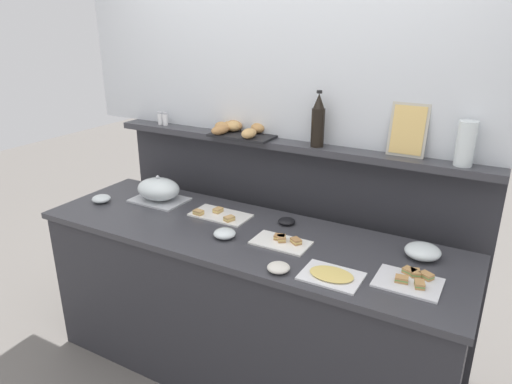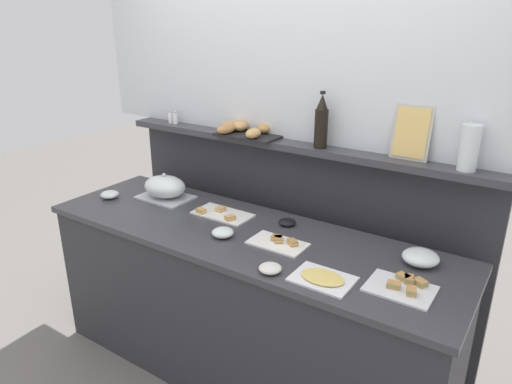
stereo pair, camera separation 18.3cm
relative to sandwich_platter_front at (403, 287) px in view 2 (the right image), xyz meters
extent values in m
plane|color=slate|center=(-0.90, 0.68, -0.95)|extent=(12.00, 12.00, 0.00)
cube|color=#2D2D33|center=(-0.90, 0.08, -0.50)|extent=(2.34, 0.69, 0.90)
cube|color=#38383D|center=(-0.90, 0.08, -0.03)|extent=(2.38, 0.73, 0.03)
cube|color=#2D2D33|center=(-0.90, 0.63, -0.30)|extent=(2.41, 0.08, 1.30)
cube|color=#38383D|center=(-0.90, 0.58, 0.37)|extent=(2.41, 0.22, 0.04)
cube|color=silver|center=(-0.90, 0.65, 1.02)|extent=(3.01, 0.08, 1.26)
cube|color=silver|center=(-0.01, -0.01, -0.01)|extent=(0.28, 0.21, 0.01)
cube|color=#B7844C|center=(0.06, 0.06, 0.00)|extent=(0.07, 0.06, 0.01)
cube|color=#66994C|center=(0.06, 0.06, 0.01)|extent=(0.07, 0.06, 0.01)
cube|color=#B7844C|center=(0.06, 0.06, 0.02)|extent=(0.07, 0.06, 0.01)
cube|color=#B7844C|center=(-0.02, 0.06, 0.00)|extent=(0.07, 0.06, 0.01)
cube|color=#66994C|center=(-0.02, 0.06, 0.01)|extent=(0.07, 0.06, 0.01)
cube|color=#B7844C|center=(-0.02, 0.06, 0.02)|extent=(0.07, 0.06, 0.01)
cube|color=#B7844C|center=(0.05, -0.03, 0.00)|extent=(0.05, 0.07, 0.01)
cube|color=#66994C|center=(0.05, -0.03, 0.01)|extent=(0.05, 0.07, 0.01)
cube|color=#B7844C|center=(0.05, -0.03, 0.02)|extent=(0.05, 0.07, 0.01)
cube|color=#B7844C|center=(-0.03, -0.03, 0.00)|extent=(0.06, 0.05, 0.01)
cube|color=#66994C|center=(-0.03, -0.03, 0.01)|extent=(0.06, 0.05, 0.01)
cube|color=#B7844C|center=(-0.03, -0.03, 0.02)|extent=(0.06, 0.05, 0.01)
cube|color=#B7844C|center=(0.01, 0.06, 0.00)|extent=(0.06, 0.07, 0.01)
cube|color=#66994C|center=(0.01, 0.06, 0.01)|extent=(0.06, 0.07, 0.01)
cube|color=#B7844C|center=(0.01, 0.06, 0.02)|extent=(0.06, 0.07, 0.01)
cube|color=white|center=(-1.14, 0.21, -0.01)|extent=(0.35, 0.19, 0.01)
cube|color=tan|center=(-1.25, 0.15, 0.00)|extent=(0.06, 0.05, 0.01)
cube|color=#E5C666|center=(-1.25, 0.15, 0.01)|extent=(0.06, 0.05, 0.01)
cube|color=tan|center=(-1.25, 0.15, 0.02)|extent=(0.06, 0.05, 0.01)
cube|color=tan|center=(-1.17, 0.23, 0.00)|extent=(0.04, 0.06, 0.01)
cube|color=#E5C666|center=(-1.17, 0.23, 0.01)|extent=(0.04, 0.06, 0.01)
cube|color=tan|center=(-1.17, 0.23, 0.02)|extent=(0.04, 0.06, 0.01)
cube|color=tan|center=(-1.04, 0.16, 0.00)|extent=(0.06, 0.07, 0.01)
cube|color=#E5C666|center=(-1.04, 0.16, 0.01)|extent=(0.06, 0.07, 0.01)
cube|color=tan|center=(-1.04, 0.16, 0.02)|extent=(0.06, 0.07, 0.01)
cube|color=white|center=(-0.67, 0.06, -0.01)|extent=(0.30, 0.17, 0.01)
cube|color=#AD7A47|center=(-0.67, 0.07, 0.00)|extent=(0.06, 0.07, 0.01)
cube|color=#E5C666|center=(-0.67, 0.07, 0.01)|extent=(0.06, 0.07, 0.01)
cube|color=#AD7A47|center=(-0.67, 0.07, 0.02)|extent=(0.06, 0.07, 0.01)
cube|color=#AD7A47|center=(-0.68, 0.09, 0.00)|extent=(0.06, 0.05, 0.01)
cube|color=#E5C666|center=(-0.68, 0.09, 0.01)|extent=(0.06, 0.05, 0.01)
cube|color=#AD7A47|center=(-0.68, 0.09, 0.02)|extent=(0.06, 0.05, 0.01)
cube|color=#AD7A47|center=(-0.59, 0.08, 0.00)|extent=(0.07, 0.06, 0.01)
cube|color=#E5C666|center=(-0.59, 0.08, 0.01)|extent=(0.07, 0.06, 0.01)
cube|color=#AD7A47|center=(-0.59, 0.08, 0.02)|extent=(0.07, 0.06, 0.01)
cube|color=white|center=(-0.32, -0.13, -0.01)|extent=(0.27, 0.20, 0.01)
ellipsoid|color=#E5C666|center=(-0.32, -0.13, 0.01)|extent=(0.20, 0.14, 0.01)
cube|color=#B7BABF|center=(-1.61, 0.22, 0.00)|extent=(0.34, 0.24, 0.01)
ellipsoid|color=silver|center=(-1.61, 0.22, 0.07)|extent=(0.28, 0.23, 0.14)
sphere|color=#B7BABF|center=(-1.61, 0.22, 0.15)|extent=(0.02, 0.02, 0.02)
ellipsoid|color=silver|center=(-1.91, 0.02, 0.01)|extent=(0.12, 0.12, 0.05)
ellipsoid|color=#BF4C3F|center=(-1.91, 0.02, 0.00)|extent=(0.09, 0.09, 0.03)
ellipsoid|color=silver|center=(-0.96, -0.02, 0.01)|extent=(0.12, 0.12, 0.05)
ellipsoid|color=#BF4C3F|center=(-0.96, -0.02, 0.00)|extent=(0.09, 0.09, 0.03)
ellipsoid|color=silver|center=(0.00, 0.26, 0.02)|extent=(0.17, 0.17, 0.07)
ellipsoid|color=#F28C4C|center=(0.00, 0.26, 0.01)|extent=(0.13, 0.13, 0.04)
ellipsoid|color=silver|center=(-0.55, -0.19, 0.01)|extent=(0.11, 0.11, 0.04)
ellipsoid|color=black|center=(-0.75, 0.30, 0.01)|extent=(0.10, 0.10, 0.03)
cylinder|color=black|center=(-0.68, 0.54, 0.50)|extent=(0.08, 0.08, 0.22)
cone|color=black|center=(-0.68, 0.54, 0.65)|extent=(0.06, 0.06, 0.08)
cylinder|color=black|center=(-0.68, 0.54, 0.70)|extent=(0.03, 0.03, 0.02)
cylinder|color=white|center=(-1.84, 0.55, 0.43)|extent=(0.03, 0.03, 0.08)
cylinder|color=#B7BABF|center=(-1.84, 0.55, 0.48)|extent=(0.03, 0.03, 0.01)
cylinder|color=white|center=(-1.80, 0.55, 0.43)|extent=(0.03, 0.03, 0.08)
cylinder|color=#B7BABF|center=(-1.80, 0.55, 0.48)|extent=(0.03, 0.03, 0.01)
cube|color=black|center=(-1.17, 0.55, 0.40)|extent=(0.40, 0.26, 0.02)
ellipsoid|color=tan|center=(-1.26, 0.57, 0.44)|extent=(0.14, 0.15, 0.06)
ellipsoid|color=#AD7A47|center=(-1.27, 0.60, 0.44)|extent=(0.17, 0.15, 0.06)
ellipsoid|color=#B7844C|center=(-1.11, 0.61, 0.44)|extent=(0.14, 0.15, 0.06)
ellipsoid|color=tan|center=(-1.09, 0.46, 0.44)|extent=(0.10, 0.14, 0.06)
ellipsoid|color=#AD7A47|center=(-1.29, 0.46, 0.44)|extent=(0.10, 0.15, 0.06)
ellipsoid|color=#B7844C|center=(-1.32, 0.52, 0.44)|extent=(0.16, 0.16, 0.06)
ellipsoid|color=#B7844C|center=(-1.31, 0.58, 0.44)|extent=(0.15, 0.15, 0.05)
cube|color=#B2AD9E|center=(-0.20, 0.59, 0.53)|extent=(0.20, 0.06, 0.28)
cube|color=#E0B766|center=(-0.20, 0.58, 0.53)|extent=(0.17, 0.05, 0.25)
cylinder|color=silver|center=(0.09, 0.55, 0.51)|extent=(0.09, 0.09, 0.22)
camera|label=1|loc=(0.29, -1.89, 1.09)|focal=32.90mm
camera|label=2|loc=(0.45, -1.80, 1.09)|focal=32.90mm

